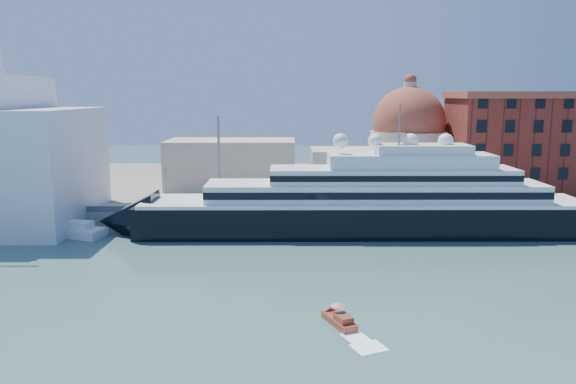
{
  "coord_description": "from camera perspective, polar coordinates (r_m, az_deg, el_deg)",
  "views": [
    {
      "loc": [
        -7.17,
        -74.95,
        24.52
      ],
      "look_at": [
        -6.72,
        18.0,
        8.39
      ],
      "focal_mm": 35.0,
      "sensor_mm": 36.0,
      "label": 1
    }
  ],
  "objects": [
    {
      "name": "lamp_posts",
      "position": [
        108.36,
        -3.19,
        2.05
      ],
      "size": [
        120.8,
        2.4,
        18.0
      ],
      "color": "slate",
      "rests_on": "quay"
    },
    {
      "name": "church",
      "position": [
        134.06,
        5.54,
        3.97
      ],
      "size": [
        66.0,
        18.0,
        25.5
      ],
      "color": "beige",
      "rests_on": "land"
    },
    {
      "name": "warehouse",
      "position": [
        140.48,
        24.72,
        4.57
      ],
      "size": [
        43.0,
        19.0,
        23.25
      ],
      "color": "maroon",
      "rests_on": "land"
    },
    {
      "name": "ground",
      "position": [
        79.19,
        4.98,
        -8.23
      ],
      "size": [
        400.0,
        400.0,
        0.0
      ],
      "primitive_type": "plane",
      "color": "#365E5C",
      "rests_on": "ground"
    },
    {
      "name": "service_barge",
      "position": [
        106.12,
        -21.18,
        -3.72
      ],
      "size": [
        13.85,
        8.48,
        2.96
      ],
      "rotation": [
        0.0,
        0.0,
        -0.34
      ],
      "color": "white",
      "rests_on": "ground"
    },
    {
      "name": "superyacht",
      "position": [
        100.58,
        6.17,
        -1.61
      ],
      "size": [
        90.01,
        12.48,
        26.9
      ],
      "color": "black",
      "rests_on": "ground"
    },
    {
      "name": "water_taxi",
      "position": [
        62.23,
        5.3,
        -12.81
      ],
      "size": [
        3.65,
        5.5,
        2.49
      ],
      "rotation": [
        0.0,
        0.0,
        0.4
      ],
      "color": "maroon",
      "rests_on": "ground"
    },
    {
      "name": "land",
      "position": [
        151.96,
        2.43,
        0.93
      ],
      "size": [
        260.0,
        72.0,
        2.0
      ],
      "primitive_type": "cube",
      "color": "slate",
      "rests_on": "ground"
    },
    {
      "name": "quay",
      "position": [
        111.64,
        3.41,
        -2.2
      ],
      "size": [
        180.0,
        10.0,
        2.5
      ],
      "primitive_type": "cube",
      "color": "gray",
      "rests_on": "ground"
    },
    {
      "name": "quay_fence",
      "position": [
        106.87,
        3.58,
        -1.73
      ],
      "size": [
        180.0,
        0.1,
        1.2
      ],
      "primitive_type": "cube",
      "color": "slate",
      "rests_on": "quay"
    }
  ]
}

